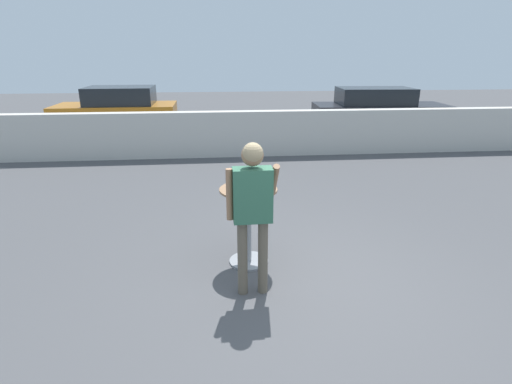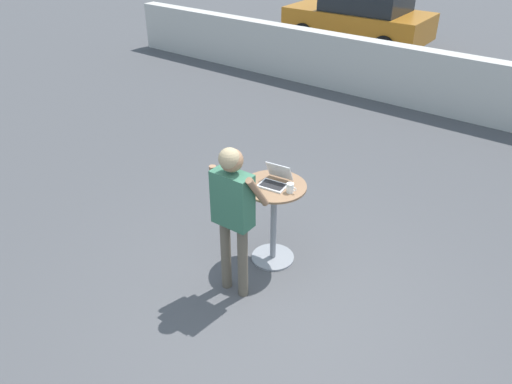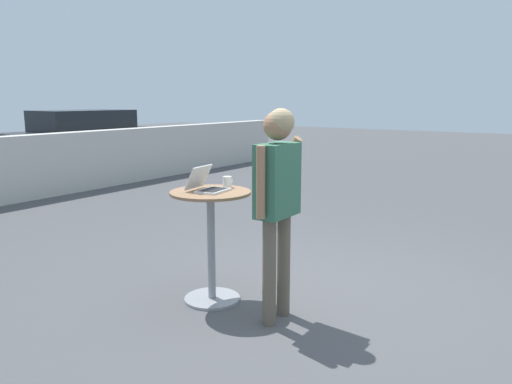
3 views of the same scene
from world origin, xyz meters
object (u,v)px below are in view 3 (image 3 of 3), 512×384
Objects in this scene: laptop at (207,185)px; standing_person at (277,188)px; coffee_mug at (227,182)px; cafe_table at (211,233)px; parked_car_further_down at (90,139)px.

laptop is 0.73m from standing_person.
coffee_mug is at bearing -11.32° from laptop.
cafe_table is 0.23× the size of parked_car_further_down.
laptop is (-0.01, 0.03, 0.43)m from cafe_table.
cafe_table is 0.43m from laptop.
standing_person reaches higher than cafe_table.
standing_person is (-0.01, -0.70, 0.48)m from cafe_table.
coffee_mug is (0.23, -0.05, 0.00)m from laptop.
standing_person is (-0.00, -0.73, 0.05)m from laptop.
coffee_mug is at bearing -119.87° from parked_car_further_down.
parked_car_further_down is (4.92, 8.17, 0.14)m from cafe_table.
cafe_table is at bearing -75.13° from laptop.
cafe_table is at bearing 89.07° from standing_person.
coffee_mug is 0.03× the size of parked_car_further_down.
cafe_table is at bearing -121.07° from parked_car_further_down.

